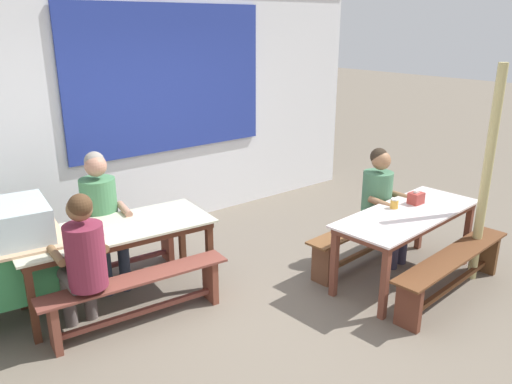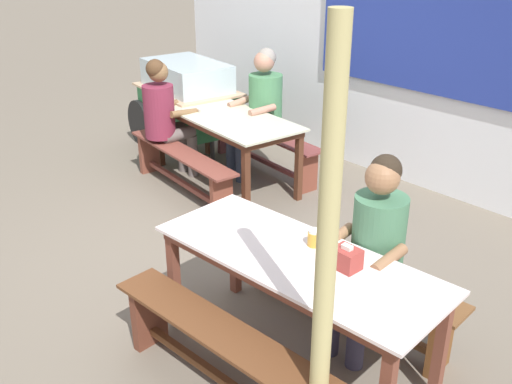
# 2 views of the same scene
# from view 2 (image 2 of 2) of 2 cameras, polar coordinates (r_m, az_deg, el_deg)

# --- Properties ---
(ground_plane) EXTENTS (40.00, 40.00, 0.00)m
(ground_plane) POSITION_cam_2_polar(r_m,az_deg,el_deg) (4.83, -4.15, -5.57)
(ground_plane) COLOR #6D6254
(backdrop_wall) EXTENTS (6.73, 0.23, 3.04)m
(backdrop_wall) POSITION_cam_2_polar(r_m,az_deg,el_deg) (6.02, 14.66, 15.87)
(backdrop_wall) COLOR white
(backdrop_wall) RESTS_ON ground_plane
(dining_table_far) EXTENTS (1.83, 0.90, 0.73)m
(dining_table_far) POSITION_cam_2_polar(r_m,az_deg,el_deg) (5.87, -3.19, 7.01)
(dining_table_far) COLOR beige
(dining_table_far) RESTS_ON ground_plane
(dining_table_near) EXTENTS (1.78, 0.81, 0.73)m
(dining_table_near) POSITION_cam_2_polar(r_m,az_deg,el_deg) (3.34, 4.05, -7.40)
(dining_table_near) COLOR silver
(dining_table_near) RESTS_ON ground_plane
(bench_far_back) EXTENTS (1.69, 0.40, 0.45)m
(bench_far_back) POSITION_cam_2_polar(r_m,az_deg,el_deg) (6.27, 0.76, 4.65)
(bench_far_back) COLOR brown
(bench_far_back) RESTS_ON ground_plane
(bench_far_front) EXTENTS (1.66, 0.40, 0.45)m
(bench_far_front) POSITION_cam_2_polar(r_m,az_deg,el_deg) (5.75, -7.32, 2.55)
(bench_far_front) COLOR brown
(bench_far_front) RESTS_ON ground_plane
(bench_near_back) EXTENTS (1.62, 0.38, 0.45)m
(bench_near_back) POSITION_cam_2_polar(r_m,az_deg,el_deg) (3.88, 8.76, -9.02)
(bench_near_back) COLOR brown
(bench_near_back) RESTS_ON ground_plane
(bench_near_front) EXTENTS (1.78, 0.41, 0.45)m
(bench_near_front) POSITION_cam_2_polar(r_m,az_deg,el_deg) (3.25, -2.14, -16.32)
(bench_near_front) COLOR brown
(bench_near_front) RESTS_ON ground_plane
(food_cart) EXTENTS (1.65, 0.99, 1.05)m
(food_cart) POSITION_cam_2_polar(r_m,az_deg,el_deg) (6.84, -6.81, 9.16)
(food_cart) COLOR #34874B
(food_cart) RESTS_ON ground_plane
(person_left_back_turned) EXTENTS (0.42, 0.53, 1.27)m
(person_left_back_turned) POSITION_cam_2_polar(r_m,az_deg,el_deg) (5.97, -8.95, 7.66)
(person_left_back_turned) COLOR #675B57
(person_left_back_turned) RESTS_ON ground_plane
(person_center_facing) EXTENTS (0.49, 0.61, 1.33)m
(person_center_facing) POSITION_cam_2_polar(r_m,az_deg,el_deg) (6.08, 0.44, 8.56)
(person_center_facing) COLOR #2A3345
(person_center_facing) RESTS_ON ground_plane
(person_right_near_table) EXTENTS (0.46, 0.53, 1.25)m
(person_right_near_table) POSITION_cam_2_polar(r_m,az_deg,el_deg) (3.52, 11.38, -4.93)
(person_right_near_table) COLOR #343045
(person_right_near_table) RESTS_ON ground_plane
(tissue_box) EXTENTS (0.15, 0.12, 0.14)m
(tissue_box) POSITION_cam_2_polar(r_m,az_deg,el_deg) (3.19, 8.87, -6.46)
(tissue_box) COLOR #9D3731
(tissue_box) RESTS_ON dining_table_near
(condiment_jar) EXTENTS (0.08, 0.08, 0.10)m
(condiment_jar) POSITION_cam_2_polar(r_m,az_deg,el_deg) (3.39, 5.75, -4.50)
(condiment_jar) COLOR gold
(condiment_jar) RESTS_ON dining_table_near
(soup_bowl) EXTENTS (0.15, 0.15, 0.04)m
(soup_bowl) POSITION_cam_2_polar(r_m,az_deg,el_deg) (5.92, -4.96, 8.02)
(soup_bowl) COLOR silver
(soup_bowl) RESTS_ON dining_table_far
(wooden_support_post) EXTENTS (0.09, 0.09, 2.16)m
(wooden_support_post) POSITION_cam_2_polar(r_m,az_deg,el_deg) (2.51, 6.84, -7.75)
(wooden_support_post) COLOR tan
(wooden_support_post) RESTS_ON ground_plane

